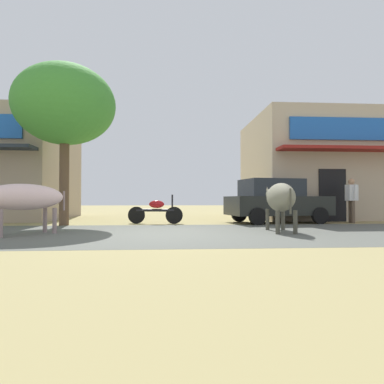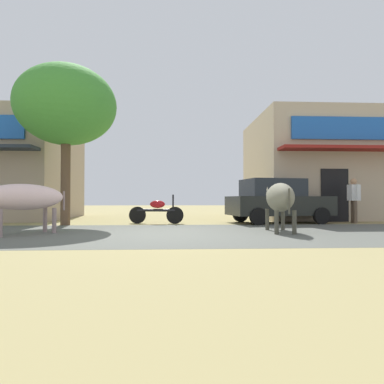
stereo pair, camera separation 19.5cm
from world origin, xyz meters
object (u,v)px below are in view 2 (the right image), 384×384
object	(u,v)px
parked_motorcycle	(157,211)
cow_near_brown	(22,198)
parked_hatchback_car	(277,201)
cow_far_dark	(279,198)
roadside_tree	(66,106)
pedestrian_by_shop	(354,197)

from	to	relation	value
parked_motorcycle	cow_near_brown	world-z (taller)	cow_near_brown
parked_hatchback_car	cow_far_dark	bearing A→B (deg)	-105.89
roadside_tree	parked_hatchback_car	distance (m)	8.31
cow_near_brown	pedestrian_by_shop	bearing A→B (deg)	18.71
parked_hatchback_car	pedestrian_by_shop	xyz separation A→B (m)	(2.81, -0.30, 0.14)
parked_motorcycle	pedestrian_by_shop	distance (m)	7.32
roadside_tree	cow_far_dark	distance (m)	7.88
roadside_tree	parked_motorcycle	bearing A→B (deg)	9.39
parked_hatchback_car	cow_near_brown	distance (m)	8.61
roadside_tree	cow_near_brown	xyz separation A→B (m)	(-0.09, -3.24, -3.20)
pedestrian_by_shop	parked_hatchback_car	bearing A→B (deg)	173.85
pedestrian_by_shop	cow_near_brown	bearing A→B (deg)	-161.29
roadside_tree	cow_far_dark	xyz separation A→B (m)	(6.63, -2.81, -3.20)
cow_far_dark	parked_hatchback_car	bearing A→B (deg)	74.11
parked_hatchback_car	cow_far_dark	size ratio (longest dim) A/B	1.55
parked_hatchback_car	parked_motorcycle	distance (m)	4.50
roadside_tree	pedestrian_by_shop	size ratio (longest dim) A/B	3.33
pedestrian_by_shop	cow_far_dark	bearing A→B (deg)	-140.42
parked_motorcycle	cow_near_brown	size ratio (longest dim) A/B	0.90
parked_motorcycle	cow_far_dark	size ratio (longest dim) A/B	0.79
roadside_tree	parked_motorcycle	world-z (taller)	roadside_tree
roadside_tree	parked_hatchback_car	xyz separation A→B (m)	(7.61, 0.63, -3.29)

